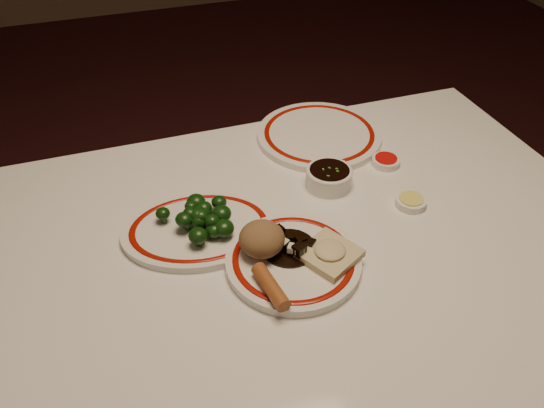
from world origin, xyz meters
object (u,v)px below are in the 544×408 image
at_px(stirfry_heap, 290,244).
at_px(broccoli_pile, 202,217).
at_px(broccoli_plate, 199,229).
at_px(soy_bowl, 329,178).
at_px(dining_table, 317,271).
at_px(main_plate, 293,261).
at_px(rice_mound, 262,239).
at_px(spring_roll, 271,287).
at_px(fried_wonton, 330,253).

height_order(stirfry_heap, broccoli_pile, broccoli_pile).
relative_size(stirfry_heap, broccoli_plate, 0.30).
xyz_separation_m(broccoli_plate, soy_bowl, (0.30, 0.06, 0.01)).
xyz_separation_m(dining_table, main_plate, (-0.07, -0.05, 0.10)).
distance_m(main_plate, soy_bowl, 0.25).
bearing_deg(broccoli_pile, broccoli_plate, 171.39).
bearing_deg(rice_mound, broccoli_plate, 132.11).
height_order(dining_table, spring_roll, spring_roll).
bearing_deg(rice_mound, spring_roll, -99.50).
bearing_deg(dining_table, soy_bowl, 60.79).
xyz_separation_m(spring_roll, broccoli_plate, (-0.08, 0.20, -0.02)).
bearing_deg(soy_bowl, broccoli_plate, -168.94).
relative_size(dining_table, broccoli_pile, 8.46).
height_order(rice_mound, soy_bowl, rice_mound).
bearing_deg(fried_wonton, broccoli_plate, 142.21).
height_order(stirfry_heap, broccoli_plate, stirfry_heap).
bearing_deg(broccoli_plate, main_plate, -44.35).
height_order(fried_wonton, stirfry_heap, stirfry_heap).
relative_size(rice_mound, fried_wonton, 0.67).
relative_size(dining_table, soy_bowl, 12.14).
xyz_separation_m(stirfry_heap, broccoli_pile, (-0.14, 0.11, 0.01)).
distance_m(rice_mound, spring_roll, 0.10).
xyz_separation_m(main_plate, rice_mound, (-0.05, 0.04, 0.04)).
bearing_deg(soy_bowl, main_plate, -128.23).
relative_size(main_plate, broccoli_plate, 0.93).
bearing_deg(main_plate, rice_mound, 144.04).
xyz_separation_m(fried_wonton, stirfry_heap, (-0.06, 0.04, -0.00)).
bearing_deg(fried_wonton, rice_mound, 153.79).
bearing_deg(stirfry_heap, broccoli_plate, 141.57).
xyz_separation_m(spring_roll, soy_bowl, (0.22, 0.26, -0.01)).
distance_m(stirfry_heap, broccoli_plate, 0.19).
xyz_separation_m(main_plate, fried_wonton, (0.06, -0.02, 0.02)).
bearing_deg(stirfry_heap, fried_wonton, -36.17).
distance_m(fried_wonton, soy_bowl, 0.24).
relative_size(main_plate, soy_bowl, 3.12).
relative_size(spring_roll, fried_wonton, 0.76).
bearing_deg(fried_wonton, spring_roll, -161.02).
bearing_deg(main_plate, broccoli_pile, 134.34).
distance_m(fried_wonton, broccoli_pile, 0.25).
xyz_separation_m(main_plate, broccoli_plate, (-0.14, 0.14, -0.00)).
bearing_deg(rice_mound, soy_bowl, 38.57).
bearing_deg(broccoli_plate, soy_bowl, 11.06).
height_order(dining_table, broccoli_plate, broccoli_plate).
relative_size(rice_mound, broccoli_pile, 0.59).
bearing_deg(stirfry_heap, soy_bowl, 48.42).
xyz_separation_m(fried_wonton, broccoli_pile, (-0.20, 0.16, 0.01)).
bearing_deg(soy_bowl, dining_table, -119.21).
xyz_separation_m(stirfry_heap, soy_bowl, (0.15, 0.17, -0.01)).
relative_size(rice_mound, spring_roll, 0.87).
height_order(rice_mound, stirfry_heap, rice_mound).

